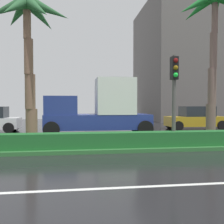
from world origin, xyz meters
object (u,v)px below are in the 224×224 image
at_px(palm_tree_centre_left, 28,25).
at_px(traffic_signal_median_right, 174,83).
at_px(box_truck_lead, 99,110).
at_px(car_in_traffic_third, 195,118).
at_px(palm_tree_centre, 215,17).

distance_m(palm_tree_centre_left, traffic_signal_median_right, 6.78).
relative_size(palm_tree_centre_left, box_truck_lead, 1.04).
bearing_deg(traffic_signal_median_right, car_in_traffic_third, 58.86).
relative_size(palm_tree_centre, car_in_traffic_third, 1.75).
xyz_separation_m(traffic_signal_median_right, car_in_traffic_third, (4.85, 8.02, -1.94)).
bearing_deg(box_truck_lead, traffic_signal_median_right, 115.83).
xyz_separation_m(palm_tree_centre, box_truck_lead, (-5.32, 3.96, -4.60)).
relative_size(box_truck_lead, car_in_traffic_third, 1.49).
bearing_deg(box_truck_lead, palm_tree_centre, 143.35).
bearing_deg(palm_tree_centre_left, box_truck_lead, 50.58).
height_order(palm_tree_centre, box_truck_lead, palm_tree_centre).
height_order(traffic_signal_median_right, car_in_traffic_third, traffic_signal_median_right).
xyz_separation_m(palm_tree_centre_left, traffic_signal_median_right, (6.14, -1.30, -2.56)).
relative_size(palm_tree_centre_left, palm_tree_centre, 0.88).
height_order(palm_tree_centre_left, traffic_signal_median_right, palm_tree_centre_left).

